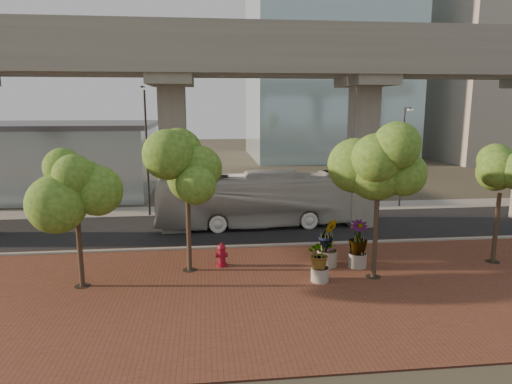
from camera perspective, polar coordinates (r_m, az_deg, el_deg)
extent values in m
plane|color=#3B382B|center=(27.82, 2.31, -5.59)|extent=(160.00, 160.00, 0.00)
cube|color=brown|center=(20.39, 5.79, -11.84)|extent=(70.00, 13.00, 0.06)
cube|color=black|center=(29.72, 1.72, -4.47)|extent=(90.00, 8.00, 0.04)
cube|color=#98958D|center=(25.91, 2.98, -6.67)|extent=(70.00, 0.25, 0.16)
cube|color=#98958D|center=(35.00, 0.45, -2.09)|extent=(90.00, 3.00, 0.06)
cube|color=gray|center=(27.20, 2.35, 16.39)|extent=(72.00, 2.40, 1.80)
cube|color=gray|center=(30.35, 1.40, 15.82)|extent=(72.00, 2.40, 1.80)
cube|color=gray|center=(26.29, 2.76, 19.65)|extent=(72.00, 0.12, 1.00)
cube|color=gray|center=(31.58, 1.12, 18.18)|extent=(72.00, 0.12, 1.00)
cube|color=silver|center=(45.51, -26.90, 3.55)|extent=(22.00, 12.00, 6.00)
cube|color=#505055|center=(45.28, -27.24, 7.43)|extent=(23.00, 13.00, 0.40)
cube|color=gray|center=(75.35, 28.30, 12.76)|extent=(18.00, 16.00, 24.00)
imported|color=silver|center=(29.67, -0.24, -1.00)|extent=(12.84, 3.47, 3.55)
cylinder|color=maroon|center=(22.83, -4.28, -9.04)|extent=(0.53, 0.53, 0.12)
cylinder|color=maroon|center=(22.69, -4.30, -8.03)|extent=(0.35, 0.35, 0.85)
sphere|color=maroon|center=(22.56, -4.31, -7.00)|extent=(0.41, 0.41, 0.41)
cylinder|color=maroon|center=(22.50, -4.32, -6.54)|extent=(0.12, 0.12, 0.15)
cylinder|color=maroon|center=(22.67, -4.30, -7.85)|extent=(0.59, 0.23, 0.23)
cylinder|color=#AEA99D|center=(21.04, 7.98, -10.16)|extent=(0.80, 0.80, 0.62)
imported|color=#2C5917|center=(20.71, 8.05, -7.62)|extent=(1.78, 1.78, 1.34)
cylinder|color=#ABA49A|center=(23.08, 12.55, -8.30)|extent=(0.89, 0.89, 0.69)
imported|color=#2C5917|center=(22.73, 12.67, -5.53)|extent=(2.18, 2.18, 1.63)
cylinder|color=gray|center=(22.99, 8.88, -8.15)|extent=(0.98, 0.98, 0.76)
imported|color=#2C5917|center=(22.63, 8.97, -5.28)|extent=(2.18, 2.18, 1.63)
cylinder|color=#403224|center=(21.27, -21.14, -7.01)|extent=(0.22, 0.22, 3.12)
cylinder|color=black|center=(21.78, -20.85, -10.91)|extent=(0.70, 0.70, 0.01)
cylinder|color=#403224|center=(21.87, -8.41, -4.90)|extent=(0.22, 0.22, 3.85)
cylinder|color=black|center=(22.46, -8.27, -9.61)|extent=(0.70, 0.70, 0.01)
cylinder|color=#403224|center=(21.50, 14.69, -5.35)|extent=(0.22, 0.22, 3.90)
cylinder|color=black|center=(22.11, 14.44, -10.20)|extent=(0.70, 0.70, 0.01)
cylinder|color=#403224|center=(25.77, 27.80, -3.99)|extent=(0.22, 0.22, 3.54)
cylinder|color=black|center=(26.24, 27.46, -7.73)|extent=(0.70, 0.70, 0.01)
cylinder|color=#2D2C31|center=(33.02, -13.48, 4.75)|extent=(0.16, 0.16, 8.97)
cube|color=#2D2C31|center=(32.31, -13.95, 12.57)|extent=(0.17, 1.12, 0.17)
cube|color=silver|center=(31.75, -14.08, 12.40)|extent=(0.45, 0.22, 0.13)
cylinder|color=#28292D|center=(36.85, 17.78, 4.04)|extent=(0.13, 0.13, 7.57)
cube|color=#28292D|center=(36.19, 18.44, 9.89)|extent=(0.14, 0.95, 0.14)
cube|color=silver|center=(35.77, 18.75, 9.72)|extent=(0.38, 0.19, 0.11)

